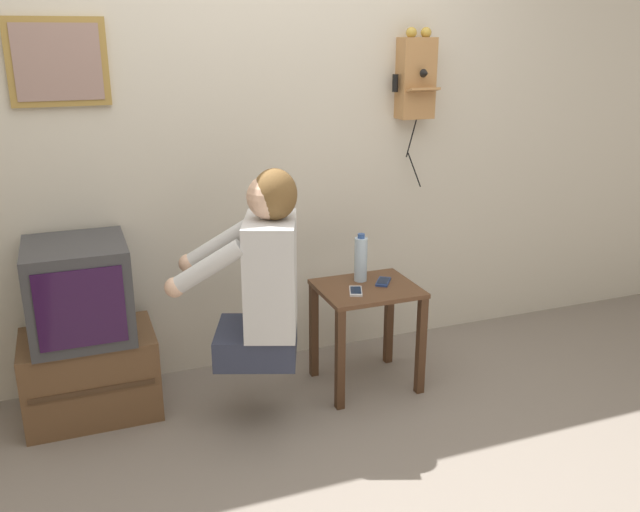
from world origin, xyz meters
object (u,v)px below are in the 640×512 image
(person, at_px, (264,274))
(cell_phone_spare, at_px, (383,282))
(framed_picture, at_px, (58,62))
(television, at_px, (79,291))
(water_bottle, at_px, (361,259))
(cell_phone_held, at_px, (356,291))
(wall_phone_antique, at_px, (416,77))

(person, bearing_deg, cell_phone_spare, -56.06)
(framed_picture, relative_size, cell_phone_spare, 3.15)
(television, height_order, water_bottle, television)
(cell_phone_held, relative_size, water_bottle, 0.56)
(person, xyz_separation_m, television, (-0.77, 0.35, -0.10))
(television, height_order, cell_phone_held, television)
(television, height_order, framed_picture, framed_picture)
(wall_phone_antique, relative_size, cell_phone_spare, 6.20)
(framed_picture, relative_size, cell_phone_held, 3.11)
(cell_phone_held, height_order, cell_phone_spare, same)
(cell_phone_spare, bearing_deg, cell_phone_held, -122.81)
(person, distance_m, framed_picture, 1.31)
(cell_phone_held, distance_m, cell_phone_spare, 0.20)
(person, height_order, television, person)
(television, distance_m, framed_picture, 1.02)
(framed_picture, height_order, cell_phone_held, framed_picture)
(person, height_order, cell_phone_held, person)
(framed_picture, xyz_separation_m, water_bottle, (1.32, -0.37, -0.96))
(water_bottle, bearing_deg, cell_phone_spare, -37.32)
(wall_phone_antique, bearing_deg, television, -173.55)
(television, bearing_deg, framed_picture, 84.17)
(wall_phone_antique, bearing_deg, water_bottle, -144.02)
(cell_phone_held, bearing_deg, television, -170.22)
(cell_phone_held, relative_size, cell_phone_spare, 1.01)
(wall_phone_antique, xyz_separation_m, cell_phone_spare, (-0.35, -0.39, -0.97))
(framed_picture, bearing_deg, person, -38.72)
(wall_phone_antique, bearing_deg, cell_phone_spare, -131.62)
(person, bearing_deg, television, 85.87)
(framed_picture, xyz_separation_m, cell_phone_spare, (1.41, -0.44, -1.07))
(framed_picture, height_order, cell_phone_spare, framed_picture)
(television, bearing_deg, wall_phone_antique, 6.45)
(wall_phone_antique, relative_size, cell_phone_held, 6.12)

